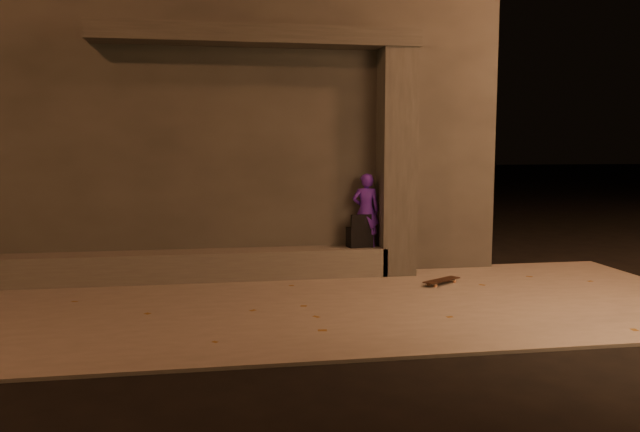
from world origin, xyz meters
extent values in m
plane|color=black|center=(0.00, 0.00, 0.00)|extent=(120.00, 120.00, 0.00)
cube|color=slate|center=(0.00, 2.00, 0.02)|extent=(11.00, 4.40, 0.04)
cube|color=#353330|center=(-1.00, 6.50, 2.60)|extent=(9.00, 5.00, 5.20)
cube|color=#53504B|center=(-1.50, 3.75, 0.27)|extent=(6.00, 0.55, 0.45)
cube|color=#353330|center=(1.70, 3.75, 1.84)|extent=(0.55, 0.55, 3.60)
cube|color=#353330|center=(-0.50, 3.80, 3.78)|extent=(5.00, 0.70, 0.28)
imported|color=#4819A3|center=(1.20, 3.75, 1.08)|extent=(0.47, 0.34, 1.19)
cube|color=black|center=(1.10, 3.75, 0.65)|extent=(0.42, 0.30, 0.32)
cube|color=black|center=(1.10, 3.75, 0.92)|extent=(0.34, 0.09, 0.23)
cube|color=black|center=(2.16, 2.82, 0.11)|extent=(0.68, 0.51, 0.01)
cylinder|color=#A26541|center=(2.32, 2.99, 0.06)|extent=(0.06, 0.05, 0.05)
cylinder|color=#A26541|center=(2.38, 2.88, 0.06)|extent=(0.06, 0.05, 0.05)
cylinder|color=#A26541|center=(1.93, 2.76, 0.06)|extent=(0.06, 0.05, 0.05)
cylinder|color=#A26541|center=(2.00, 2.64, 0.06)|extent=(0.06, 0.05, 0.05)
cube|color=#99999E|center=(2.35, 2.94, 0.09)|extent=(0.11, 0.14, 0.01)
cube|color=#99999E|center=(1.96, 2.70, 0.09)|extent=(0.11, 0.14, 0.01)
camera|label=1|loc=(-1.16, -5.97, 2.12)|focal=35.00mm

